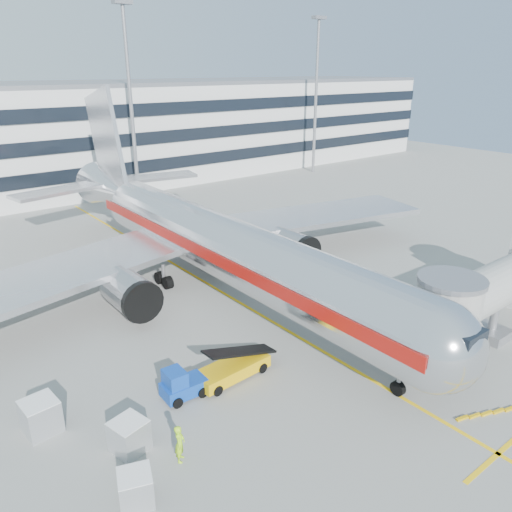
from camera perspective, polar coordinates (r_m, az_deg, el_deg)
ground at (r=35.35m, az=5.31°, el=-9.45°), size 180.00×180.00×0.00m
lead_in_line at (r=42.27m, az=-4.03°, el=-4.07°), size 0.25×70.00×0.01m
stop_bar at (r=28.86m, az=25.93°, el=-19.67°), size 6.00×0.25×0.01m
main_jet at (r=42.04m, az=-5.50°, el=1.96°), size 50.95×48.70×16.06m
jet_bridge at (r=38.84m, az=27.21°, el=-2.57°), size 17.80×4.50×7.00m
terminal at (r=83.23m, az=-23.64°, el=12.28°), size 150.00×24.25×15.60m
light_mast_centre at (r=70.35m, az=-14.24°, el=17.89°), size 2.40×1.20×25.45m
light_mast_east at (r=89.99m, az=6.92°, el=18.87°), size 2.40×1.20×25.45m
belt_loader at (r=30.98m, az=-2.74°, el=-12.67°), size 5.09×2.07×2.41m
baggage_tug at (r=29.60m, az=-8.54°, el=-14.38°), size 2.57×1.70×1.89m
cargo_container_left at (r=29.20m, az=-23.39°, el=-16.44°), size 1.83×1.83×1.81m
cargo_container_right at (r=26.72m, az=-14.29°, el=-19.28°), size 1.89×1.89×1.66m
cargo_container_front at (r=24.27m, az=-13.59°, el=-24.39°), size 1.83×1.83×1.52m
ramp_worker at (r=25.61m, az=-8.71°, el=-20.42°), size 0.82×0.86×1.97m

